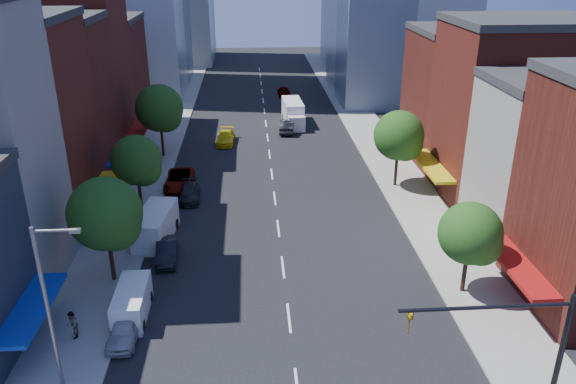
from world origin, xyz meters
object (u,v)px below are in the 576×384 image
at_px(traffic_car_far, 284,91).
at_px(parked_car_front, 125,329).
at_px(parked_car_second, 167,251).
at_px(parked_car_third, 179,180).
at_px(cargo_van_near, 132,304).
at_px(cargo_van_far, 155,226).
at_px(traffic_car_oncoming, 287,126).
at_px(taxi, 226,137).
at_px(box_truck, 293,114).
at_px(parked_car_rear, 189,193).
at_px(pedestrian_far, 72,325).

bearing_deg(traffic_car_far, parked_car_front, 75.46).
distance_m(parked_car_second, parked_car_third, 13.49).
distance_m(cargo_van_near, cargo_van_far, 9.90).
distance_m(parked_car_front, traffic_car_oncoming, 41.20).
xyz_separation_m(parked_car_front, parked_car_second, (1.22, 8.98, 0.01)).
relative_size(taxi, box_truck, 0.64).
relative_size(parked_car_second, cargo_van_near, 0.92).
xyz_separation_m(parked_car_rear, taxi, (2.74, 15.84, 0.06)).
relative_size(parked_car_rear, pedestrian_far, 2.62).
xyz_separation_m(parked_car_second, traffic_car_oncoming, (10.76, 30.44, 0.12)).
xyz_separation_m(traffic_car_oncoming, pedestrian_far, (-14.95, -39.27, 0.20)).
xyz_separation_m(traffic_car_far, box_truck, (0.22, -15.55, 0.68)).
xyz_separation_m(parked_car_front, traffic_car_far, (12.78, 58.12, 0.06)).
distance_m(parked_car_front, parked_car_third, 22.47).
bearing_deg(cargo_van_far, parked_car_front, -82.31).
bearing_deg(box_truck, parked_car_second, -112.04).
relative_size(parked_car_second, parked_car_third, 0.76).
relative_size(parked_car_second, pedestrian_far, 2.45).
height_order(traffic_car_far, box_truck, box_truck).
bearing_deg(traffic_car_oncoming, box_truck, -101.85).
xyz_separation_m(parked_car_third, cargo_van_far, (-0.70, -10.42, 0.43)).
distance_m(parked_car_rear, traffic_car_far, 39.97).
xyz_separation_m(taxi, traffic_car_oncoming, (7.39, 3.91, 0.10)).
height_order(parked_car_second, traffic_car_far, traffic_car_far).
relative_size(parked_car_third, pedestrian_far, 3.23).
bearing_deg(traffic_car_oncoming, cargo_van_near, 78.25).
xyz_separation_m(traffic_car_oncoming, box_truck, (1.02, 3.15, 0.62)).
xyz_separation_m(parked_car_rear, traffic_car_far, (10.93, 38.45, 0.09)).
bearing_deg(parked_car_third, cargo_van_near, -91.95).
xyz_separation_m(cargo_van_near, traffic_car_far, (12.78, 55.99, -0.21)).
height_order(traffic_car_oncoming, traffic_car_far, traffic_car_oncoming).
distance_m(taxi, traffic_car_oncoming, 8.36).
relative_size(traffic_car_far, pedestrian_far, 2.55).
relative_size(parked_car_rear, cargo_van_far, 0.75).
bearing_deg(parked_car_rear, traffic_car_far, 71.40).
xyz_separation_m(taxi, box_truck, (8.40, 7.06, 0.72)).
bearing_deg(parked_car_rear, pedestrian_far, -106.62).
height_order(parked_car_front, pedestrian_far, pedestrian_far).
bearing_deg(taxi, cargo_van_near, -94.48).
xyz_separation_m(cargo_van_near, traffic_car_oncoming, (11.98, 37.29, -0.14)).
height_order(parked_car_front, traffic_car_oncoming, traffic_car_oncoming).
bearing_deg(taxi, parked_car_front, -94.02).
xyz_separation_m(parked_car_second, traffic_car_far, (11.56, 49.14, 0.05)).
distance_m(parked_car_rear, cargo_van_near, 17.64).
bearing_deg(parked_car_front, box_truck, 76.80).
distance_m(parked_car_third, taxi, 13.63).
relative_size(parked_car_rear, taxi, 0.92).
bearing_deg(parked_car_second, cargo_van_far, 107.72).
distance_m(traffic_car_oncoming, pedestrian_far, 42.02).
height_order(parked_car_second, cargo_van_near, cargo_van_near).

